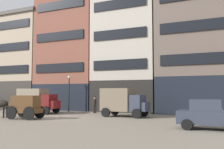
# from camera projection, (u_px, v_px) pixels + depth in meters

# --- Properties ---
(ground_plane) EXTENTS (120.00, 120.00, 0.00)m
(ground_plane) POSITION_uv_depth(u_px,v_px,m) (56.00, 117.00, 22.40)
(ground_plane) COLOR slate
(building_far_left) EXTENTS (7.32, 6.07, 13.53)m
(building_far_left) POSITION_uv_depth(u_px,v_px,m) (27.00, 61.00, 36.61)
(building_far_left) COLOR #38332D
(building_far_left) RESTS_ON ground_plane
(building_center_left) EXTENTS (8.78, 6.07, 15.59)m
(building_center_left) POSITION_uv_depth(u_px,v_px,m) (71.00, 50.00, 33.60)
(building_center_left) COLOR black
(building_center_left) RESTS_ON ground_plane
(building_center_right) EXTENTS (7.99, 6.07, 14.33)m
(building_center_right) POSITION_uv_depth(u_px,v_px,m) (128.00, 51.00, 30.34)
(building_center_right) COLOR black
(building_center_right) RESTS_ON ground_plane
(building_far_right) EXTENTS (9.10, 6.07, 17.48)m
(building_far_right) POSITION_uv_depth(u_px,v_px,m) (199.00, 32.00, 27.16)
(building_far_right) COLOR black
(building_far_right) RESTS_ON ground_plane
(cargo_wagon) EXTENTS (2.98, 1.65, 1.98)m
(cargo_wagon) POSITION_uv_depth(u_px,v_px,m) (25.00, 105.00, 21.32)
(cargo_wagon) COLOR brown
(cargo_wagon) RESTS_ON ground_plane
(draft_horse) EXTENTS (2.35, 0.69, 2.30)m
(draft_horse) POSITION_uv_depth(u_px,v_px,m) (0.00, 103.00, 22.50)
(draft_horse) COLOR black
(draft_horse) RESTS_ON ground_plane
(delivery_truck_near) EXTENTS (4.42, 2.29, 2.62)m
(delivery_truck_near) POSITION_uv_depth(u_px,v_px,m) (123.00, 101.00, 23.20)
(delivery_truck_near) COLOR #333847
(delivery_truck_near) RESTS_ON ground_plane
(delivery_truck_far) EXTENTS (4.47, 2.42, 2.62)m
(delivery_truck_far) POSITION_uv_depth(u_px,v_px,m) (38.00, 100.00, 26.54)
(delivery_truck_far) COLOR maroon
(delivery_truck_far) RESTS_ON ground_plane
(sedan_dark) EXTENTS (3.72, 1.90, 1.83)m
(sedan_dark) POSITION_uv_depth(u_px,v_px,m) (208.00, 114.00, 15.40)
(sedan_dark) COLOR #333847
(sedan_dark) RESTS_ON ground_plane
(pedestrian_officer) EXTENTS (0.42, 0.42, 1.79)m
(pedestrian_officer) POSITION_uv_depth(u_px,v_px,m) (95.00, 104.00, 27.05)
(pedestrian_officer) COLOR black
(pedestrian_officer) RESTS_ON ground_plane
(streetlamp_curbside) EXTENTS (0.32, 0.32, 4.12)m
(streetlamp_curbside) POSITION_uv_depth(u_px,v_px,m) (69.00, 88.00, 28.66)
(streetlamp_curbside) COLOR black
(streetlamp_curbside) RESTS_ON ground_plane
(fire_hydrant_curbside) EXTENTS (0.24, 0.24, 0.83)m
(fire_hydrant_curbside) POSITION_uv_depth(u_px,v_px,m) (26.00, 107.00, 30.67)
(fire_hydrant_curbside) COLOR maroon
(fire_hydrant_curbside) RESTS_ON ground_plane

